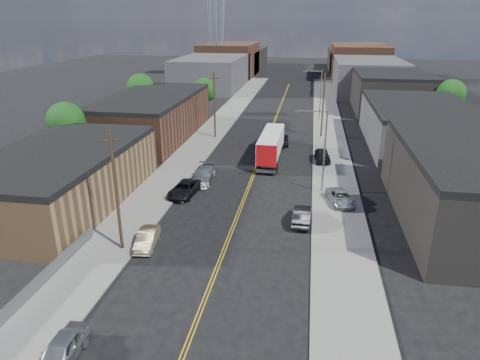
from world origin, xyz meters
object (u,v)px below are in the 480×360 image
(car_left_d, at_px, (203,175))
(car_right_lot_c, at_px, (322,155))
(car_right_oncoming, at_px, (302,216))
(car_right_lot_a, at_px, (341,197))
(car_ahead_truck, at_px, (281,140))
(semi_truck, at_px, (272,142))
(car_left_c, at_px, (184,189))
(car_left_b, at_px, (147,239))
(car_left_a, at_px, (61,351))

(car_left_d, xyz_separation_m, car_right_lot_c, (13.63, 9.47, 0.10))
(car_right_oncoming, relative_size, car_right_lot_a, 0.98)
(car_left_d, relative_size, car_ahead_truck, 1.17)
(semi_truck, distance_m, car_left_c, 16.61)
(car_left_b, bearing_deg, car_right_lot_c, 51.59)
(semi_truck, relative_size, car_ahead_truck, 2.98)
(car_left_b, height_order, car_ahead_truck, car_left_b)
(car_right_lot_a, bearing_deg, car_left_a, -138.05)
(car_left_a, distance_m, car_right_oncoming, 22.93)
(car_left_a, xyz_separation_m, car_left_d, (0.97, 28.00, 0.09))
(car_ahead_truck, bearing_deg, car_left_c, -116.12)
(car_right_oncoming, height_order, car_ahead_truck, car_right_oncoming)
(semi_truck, bearing_deg, car_left_a, -100.54)
(car_right_oncoming, distance_m, car_right_lot_c, 18.37)
(car_left_a, distance_m, car_right_lot_c, 40.22)
(car_left_a, bearing_deg, car_right_lot_c, 67.52)
(car_right_lot_c, distance_m, car_ahead_truck, 9.47)
(car_left_b, xyz_separation_m, car_left_d, (0.97, 15.13, 0.14))
(car_right_oncoming, relative_size, car_ahead_truck, 0.94)
(car_left_a, xyz_separation_m, car_left_c, (0.00, 23.80, -0.01))
(semi_truck, height_order, car_ahead_truck, semi_truck)
(car_left_c, bearing_deg, car_right_lot_c, 49.26)
(car_left_d, distance_m, car_right_lot_a, 15.75)
(car_left_d, bearing_deg, car_right_lot_c, 33.02)
(car_left_b, distance_m, car_right_lot_c, 28.61)
(car_left_a, xyz_separation_m, car_right_lot_a, (16.20, 23.99, 0.06))
(semi_truck, relative_size, car_right_lot_c, 3.19)
(car_right_oncoming, bearing_deg, car_left_a, 58.76)
(car_right_lot_c, relative_size, car_ahead_truck, 0.93)
(car_left_b, distance_m, car_right_oncoming, 14.01)
(semi_truck, relative_size, car_right_oncoming, 3.17)
(semi_truck, distance_m, car_left_b, 26.71)
(car_ahead_truck, bearing_deg, car_left_d, -118.29)
(car_left_b, relative_size, car_right_lot_c, 0.92)
(car_left_b, relative_size, car_right_oncoming, 0.91)
(car_left_d, xyz_separation_m, car_right_oncoming, (11.52, -8.77, -0.07))
(car_ahead_truck, bearing_deg, car_left_b, -108.90)
(car_right_oncoming, relative_size, car_right_lot_c, 1.01)
(car_right_lot_c, bearing_deg, semi_truck, 166.92)
(car_left_b, bearing_deg, semi_truck, 65.04)
(semi_truck, xyz_separation_m, car_ahead_truck, (0.76, 6.50, -1.46))
(car_left_a, xyz_separation_m, car_ahead_truck, (8.66, 44.84, -0.06))
(semi_truck, distance_m, car_right_lot_a, 16.63)
(car_left_d, bearing_deg, car_left_a, -93.76)
(car_left_a, relative_size, car_right_lot_c, 0.95)
(semi_truck, bearing_deg, car_left_b, -106.12)
(car_left_b, relative_size, car_right_lot_a, 0.89)
(car_right_lot_a, bearing_deg, car_right_lot_c, 82.76)
(car_left_a, height_order, car_right_oncoming, car_right_oncoming)
(car_left_d, bearing_deg, car_right_lot_a, -16.51)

